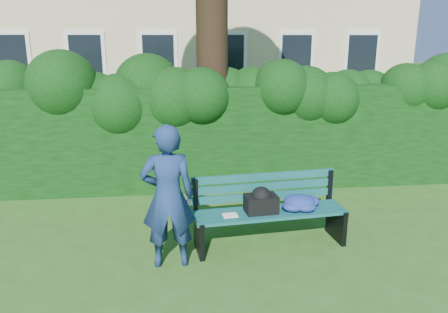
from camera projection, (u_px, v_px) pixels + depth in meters
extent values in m
plane|color=#355A1C|center=(229.00, 236.00, 5.90)|extent=(80.00, 80.00, 0.00)
cube|color=white|center=(11.00, 56.00, 14.30)|extent=(1.30, 0.08, 1.60)
cube|color=black|center=(10.00, 56.00, 14.26)|extent=(1.05, 0.04, 1.35)
cube|color=white|center=(86.00, 56.00, 14.56)|extent=(1.30, 0.08, 1.60)
cube|color=black|center=(86.00, 56.00, 14.52)|extent=(1.05, 0.04, 1.35)
cube|color=white|center=(158.00, 55.00, 14.81)|extent=(1.30, 0.08, 1.60)
cube|color=black|center=(158.00, 55.00, 14.78)|extent=(1.05, 0.04, 1.35)
cube|color=white|center=(228.00, 55.00, 15.07)|extent=(1.30, 0.08, 1.60)
cube|color=black|center=(229.00, 55.00, 15.03)|extent=(1.05, 0.04, 1.35)
cube|color=white|center=(296.00, 55.00, 15.33)|extent=(1.30, 0.08, 1.60)
cube|color=black|center=(296.00, 55.00, 15.29)|extent=(1.05, 0.04, 1.35)
cube|color=white|center=(362.00, 54.00, 15.58)|extent=(1.30, 0.08, 1.60)
cube|color=black|center=(362.00, 55.00, 15.55)|extent=(1.05, 0.04, 1.35)
cube|color=black|center=(214.00, 136.00, 7.78)|extent=(10.00, 1.00, 1.80)
cylinder|color=black|center=(212.00, 29.00, 7.33)|extent=(0.54, 0.54, 5.45)
cube|color=#115056|center=(275.00, 218.00, 5.36)|extent=(1.94, 0.29, 0.04)
cube|color=#115056|center=(272.00, 214.00, 5.47)|extent=(1.94, 0.29, 0.04)
cube|color=#115056|center=(269.00, 211.00, 5.58)|extent=(1.94, 0.29, 0.04)
cube|color=#115056|center=(266.00, 207.00, 5.70)|extent=(1.94, 0.29, 0.04)
cube|color=#115056|center=(265.00, 196.00, 5.74)|extent=(1.93, 0.23, 0.10)
cube|color=#115056|center=(265.00, 186.00, 5.71)|extent=(1.93, 0.23, 0.10)
cube|color=#115056|center=(265.00, 177.00, 5.69)|extent=(1.93, 0.23, 0.10)
cube|color=black|center=(199.00, 236.00, 5.40)|extent=(0.11, 0.50, 0.44)
cube|color=black|center=(195.00, 196.00, 5.53)|extent=(0.07, 0.07, 0.45)
cube|color=black|center=(199.00, 221.00, 5.30)|extent=(0.10, 0.42, 0.05)
cube|color=black|center=(336.00, 223.00, 5.77)|extent=(0.11, 0.50, 0.44)
cube|color=black|center=(330.00, 186.00, 5.90)|extent=(0.07, 0.07, 0.45)
cube|color=black|center=(339.00, 209.00, 5.67)|extent=(0.10, 0.42, 0.05)
cube|color=white|center=(230.00, 215.00, 5.36)|extent=(0.19, 0.15, 0.02)
cube|color=black|center=(261.00, 204.00, 5.47)|extent=(0.42, 0.31, 0.22)
imported|color=navy|center=(168.00, 197.00, 4.95)|extent=(0.63, 0.43, 1.69)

